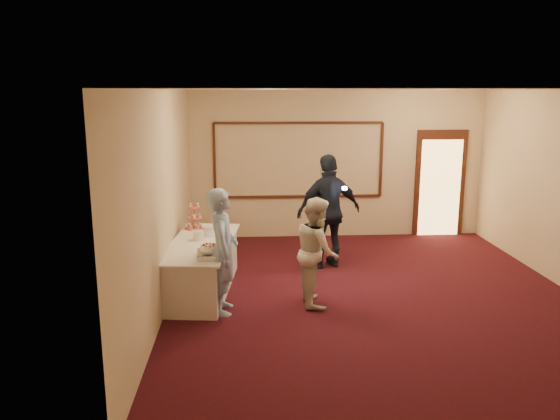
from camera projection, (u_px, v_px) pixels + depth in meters
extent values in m
plane|color=black|center=(374.00, 297.00, 8.06)|extent=(7.00, 7.00, 0.00)
cube|color=beige|center=(337.00, 165.00, 11.15)|extent=(6.00, 0.04, 3.00)
cube|color=beige|center=(482.00, 282.00, 4.32)|extent=(6.00, 0.04, 3.00)
cube|color=beige|center=(164.00, 200.00, 7.55)|extent=(0.04, 7.00, 3.00)
cube|color=white|center=(382.00, 89.00, 7.41)|extent=(6.00, 7.00, 0.04)
cube|color=#381910|center=(298.00, 196.00, 11.21)|extent=(3.40, 0.04, 0.05)
cube|color=#381910|center=(299.00, 123.00, 10.89)|extent=(3.40, 0.04, 0.05)
cube|color=#381910|center=(214.00, 161.00, 10.95)|extent=(0.05, 0.04, 1.50)
cube|color=#381910|center=(381.00, 159.00, 11.15)|extent=(0.05, 0.04, 1.50)
cube|color=#381910|center=(440.00, 183.00, 11.32)|extent=(1.05, 0.06, 2.20)
cube|color=#FFBF66|center=(440.00, 188.00, 11.32)|extent=(0.85, 0.02, 2.00)
cube|color=silver|center=(202.00, 267.00, 8.23)|extent=(1.02, 2.26, 0.74)
cube|color=silver|center=(201.00, 243.00, 8.15)|extent=(1.13, 2.39, 0.03)
cube|color=silver|center=(209.00, 255.00, 7.42)|extent=(0.34, 0.43, 0.04)
ellipsoid|color=white|center=(209.00, 250.00, 7.40)|extent=(0.27, 0.27, 0.12)
cube|color=silver|center=(216.00, 251.00, 7.54)|extent=(0.16, 0.27, 0.01)
cylinder|color=#DB475A|center=(194.00, 216.00, 8.88)|extent=(0.02, 0.02, 0.44)
cylinder|color=#DB475A|center=(195.00, 228.00, 8.92)|extent=(0.33, 0.33, 0.01)
cylinder|color=#DB475A|center=(195.00, 218.00, 8.88)|extent=(0.25, 0.25, 0.01)
cylinder|color=#DB475A|center=(194.00, 207.00, 8.85)|extent=(0.18, 0.18, 0.01)
cylinder|color=white|center=(198.00, 236.00, 8.21)|extent=(0.17, 0.17, 0.14)
cylinder|color=white|center=(198.00, 231.00, 8.20)|extent=(0.18, 0.18, 0.01)
cylinder|color=white|center=(209.00, 232.00, 8.45)|extent=(0.18, 0.18, 0.15)
cylinder|color=white|center=(209.00, 227.00, 8.43)|extent=(0.18, 0.18, 0.01)
cylinder|color=white|center=(209.00, 249.00, 7.77)|extent=(0.27, 0.27, 0.01)
cylinder|color=brown|center=(209.00, 247.00, 7.76)|extent=(0.23, 0.23, 0.04)
imported|color=#97B6E8|center=(223.00, 251.00, 7.35)|extent=(0.42, 0.64, 1.73)
imported|color=silver|center=(317.00, 251.00, 7.68)|extent=(0.62, 0.78, 1.54)
imported|color=black|center=(329.00, 212.00, 9.25)|extent=(1.23, 0.77, 1.95)
cube|color=white|center=(345.00, 188.00, 8.90)|extent=(0.08, 0.05, 0.05)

